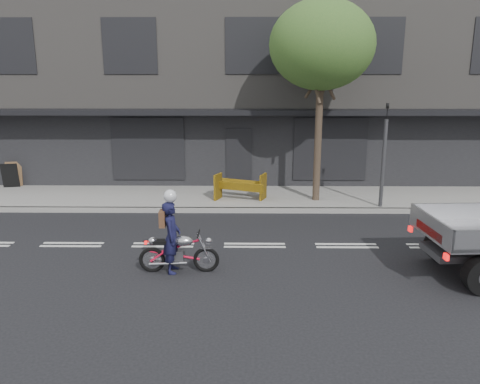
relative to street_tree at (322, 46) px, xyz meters
name	(u,v)px	position (x,y,z in m)	size (l,w,h in m)	color
ground	(255,245)	(-2.20, -4.20, -5.28)	(80.00, 80.00, 0.00)	black
sidewalk	(252,198)	(-2.20, 0.50, -5.20)	(32.00, 3.20, 0.15)	gray
kerb	(253,210)	(-2.20, -1.10, -5.20)	(32.00, 0.20, 0.15)	gray
building_main	(251,84)	(-2.20, 7.10, -1.28)	(26.00, 10.00, 8.00)	slate
street_tree	(322,46)	(0.00, 0.00, 0.00)	(3.40, 3.40, 6.74)	#382B21
traffic_light_pole	(383,161)	(2.00, -0.85, -3.63)	(0.12, 0.12, 3.50)	#2D2D30
motorcycle	(179,252)	(-3.93, -5.90, -4.80)	(1.81, 0.53, 0.93)	black
rider	(172,237)	(-4.08, -5.90, -4.46)	(0.60, 0.39, 1.63)	#131334
construction_barrier	(240,188)	(-2.62, -0.22, -4.66)	(1.68, 0.67, 0.94)	#DF9E0B
sandwich_board	(10,175)	(-11.48, 1.70, -4.65)	(0.60, 0.40, 0.95)	black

